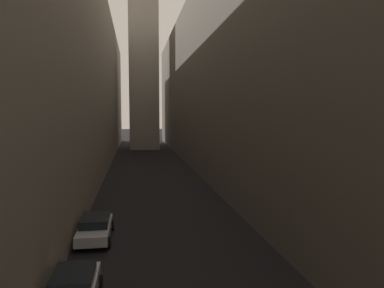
# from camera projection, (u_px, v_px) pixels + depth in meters

# --- Properties ---
(ground_plane) EXTENTS (264.00, 264.00, 0.00)m
(ground_plane) POSITION_uv_depth(u_px,v_px,m) (152.00, 175.00, 43.49)
(ground_plane) COLOR black
(building_block_left) EXTENTS (11.71, 108.00, 23.25)m
(building_block_left) POSITION_uv_depth(u_px,v_px,m) (54.00, 78.00, 42.68)
(building_block_left) COLOR gray
(building_block_left) RESTS_ON ground
(building_block_right) EXTENTS (14.83, 108.00, 23.69)m
(building_block_right) POSITION_uv_depth(u_px,v_px,m) (251.00, 79.00, 46.49)
(building_block_right) COLOR #60594F
(building_block_right) RESTS_ON ground
(parked_car_left_far) EXTENTS (1.98, 4.57, 1.34)m
(parked_car_left_far) POSITION_uv_depth(u_px,v_px,m) (95.00, 227.00, 21.23)
(parked_car_left_far) COLOR #B7B7BC
(parked_car_left_far) RESTS_ON ground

